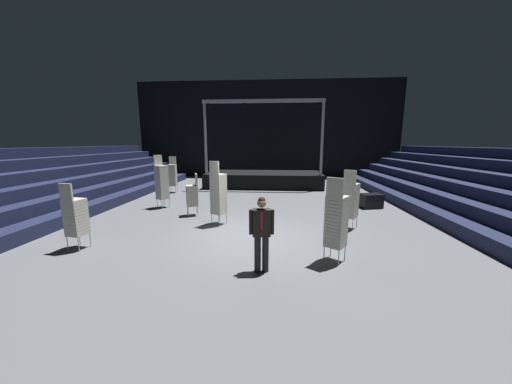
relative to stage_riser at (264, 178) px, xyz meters
The scene contains 13 objects.
ground_plane 9.93m from the stage_riser, 90.00° to the right, with size 22.00×30.00×0.10m, color #515459.
arena_end_wall 6.14m from the stage_riser, 90.00° to the left, with size 22.00×0.30×8.00m, color black.
bleacher_bank_left 12.51m from the stage_riser, 134.48° to the right, with size 4.50×24.00×2.70m.
stage_riser is the anchor object (origin of this frame).
man_with_tie 12.24m from the stage_riser, 87.54° to the right, with size 0.57×0.26×1.76m.
chair_stack_front_left 11.79m from the stage_riser, 78.67° to the right, with size 0.61×0.61×2.14m.
chair_stack_front_right 8.03m from the stage_riser, 108.46° to the right, with size 0.58×0.58×1.71m.
chair_stack_mid_left 7.74m from the stage_riser, 124.05° to the right, with size 0.61×0.61×2.39m.
chair_stack_mid_right 8.81m from the stage_riser, 97.95° to the right, with size 0.59×0.59×2.31m.
chair_stack_mid_centre 12.19m from the stage_riser, 112.50° to the right, with size 0.51×0.51×1.88m.
chair_stack_rear_left 5.96m from the stage_riser, 152.93° to the right, with size 0.48×0.48×2.14m.
chair_stack_rear_right 9.51m from the stage_riser, 69.18° to the right, with size 0.61×0.61×2.05m.
equipment_road_case 7.74m from the stage_riser, 47.91° to the right, with size 0.90×0.60×0.64m, color black.
Camera 1 is at (0.83, -7.99, 2.93)m, focal length 18.59 mm.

